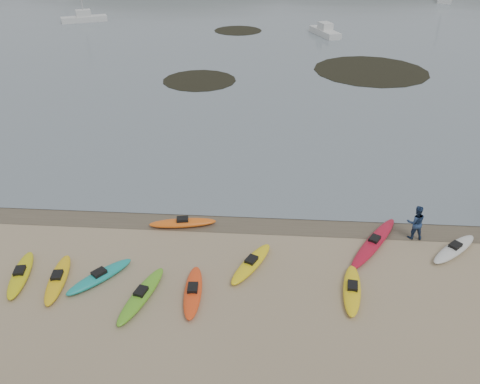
{
  "coord_description": "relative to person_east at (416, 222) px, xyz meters",
  "views": [
    {
      "loc": [
        1.4,
        -19.71,
        13.07
      ],
      "look_at": [
        0.0,
        0.0,
        1.5
      ],
      "focal_mm": 35.0,
      "sensor_mm": 36.0,
      "label": 1
    }
  ],
  "objects": [
    {
      "name": "person_east",
      "position": [
        0.0,
        0.0,
        0.0
      ],
      "size": [
        0.84,
        0.65,
        1.73
      ],
      "primitive_type": "imported",
      "rotation": [
        0.0,
        0.0,
        3.14
      ],
      "color": "navy",
      "rests_on": "ground"
    },
    {
      "name": "kayaks",
      "position": [
        -8.69,
        -2.92,
        -0.69
      ],
      "size": [
        20.81,
        8.21,
        0.34
      ],
      "color": "#FF4516",
      "rests_on": "ground"
    },
    {
      "name": "ground",
      "position": [
        -8.29,
        1.13,
        -0.86
      ],
      "size": [
        600.0,
        600.0,
        0.0
      ],
      "primitive_type": "plane",
      "color": "tan",
      "rests_on": "ground"
    },
    {
      "name": "kelp_mats",
      "position": [
        -3.61,
        30.86,
        -0.83
      ],
      "size": [
        25.52,
        29.27,
        0.04
      ],
      "color": "black",
      "rests_on": "water"
    },
    {
      "name": "wet_sand",
      "position": [
        -8.29,
        0.83,
        -0.86
      ],
      "size": [
        60.0,
        60.0,
        0.0
      ],
      "primitive_type": "plane",
      "color": "brown",
      "rests_on": "ground"
    }
  ]
}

